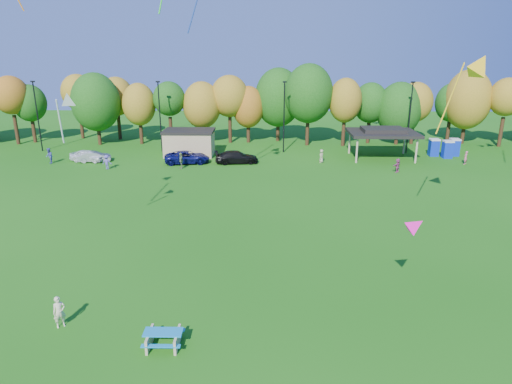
{
  "coord_description": "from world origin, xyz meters",
  "views": [
    {
      "loc": [
        -0.16,
        -18.64,
        13.3
      ],
      "look_at": [
        -0.76,
        6.0,
        5.39
      ],
      "focal_mm": 32.0,
      "sensor_mm": 36.0,
      "label": 1
    }
  ],
  "objects_px": {
    "car_c": "(187,157)",
    "car_d": "(237,157)",
    "porta_potties": "(445,148)",
    "picnic_table": "(164,338)",
    "car_b": "(94,157)",
    "car_a": "(88,156)",
    "kite_flyer": "(59,312)"
  },
  "relations": [
    {
      "from": "car_a",
      "to": "car_b",
      "type": "distance_m",
      "value": 0.84
    },
    {
      "from": "porta_potties",
      "to": "car_a",
      "type": "bearing_deg",
      "value": -175.17
    },
    {
      "from": "car_b",
      "to": "porta_potties",
      "type": "bearing_deg",
      "value": -99.84
    },
    {
      "from": "car_c",
      "to": "picnic_table",
      "type": "bearing_deg",
      "value": 179.14
    },
    {
      "from": "picnic_table",
      "to": "kite_flyer",
      "type": "relative_size",
      "value": 1.09
    },
    {
      "from": "kite_flyer",
      "to": "car_a",
      "type": "height_order",
      "value": "kite_flyer"
    },
    {
      "from": "picnic_table",
      "to": "car_a",
      "type": "bearing_deg",
      "value": 115.06
    },
    {
      "from": "car_c",
      "to": "car_d",
      "type": "height_order",
      "value": "car_d"
    },
    {
      "from": "car_c",
      "to": "car_d",
      "type": "bearing_deg",
      "value": -96.77
    },
    {
      "from": "car_b",
      "to": "car_d",
      "type": "xyz_separation_m",
      "value": [
        17.14,
        -0.3,
        0.11
      ]
    },
    {
      "from": "car_b",
      "to": "picnic_table",
      "type": "bearing_deg",
      "value": -170.3
    },
    {
      "from": "porta_potties",
      "to": "picnic_table",
      "type": "height_order",
      "value": "porta_potties"
    },
    {
      "from": "porta_potties",
      "to": "car_b",
      "type": "relative_size",
      "value": 0.99
    },
    {
      "from": "kite_flyer",
      "to": "car_c",
      "type": "height_order",
      "value": "kite_flyer"
    },
    {
      "from": "car_a",
      "to": "car_b",
      "type": "xyz_separation_m",
      "value": [
        0.84,
        -0.08,
        -0.09
      ]
    },
    {
      "from": "car_a",
      "to": "car_d",
      "type": "bearing_deg",
      "value": -80.6
    },
    {
      "from": "picnic_table",
      "to": "kite_flyer",
      "type": "distance_m",
      "value": 5.63
    },
    {
      "from": "car_d",
      "to": "kite_flyer",
      "type": "bearing_deg",
      "value": 161.3
    },
    {
      "from": "porta_potties",
      "to": "car_a",
      "type": "distance_m",
      "value": 44.11
    },
    {
      "from": "car_a",
      "to": "car_d",
      "type": "xyz_separation_m",
      "value": [
        17.98,
        -0.38,
        0.03
      ]
    },
    {
      "from": "kite_flyer",
      "to": "car_a",
      "type": "xyz_separation_m",
      "value": [
        -11.41,
        33.7,
        -0.11
      ]
    },
    {
      "from": "kite_flyer",
      "to": "car_a",
      "type": "distance_m",
      "value": 35.58
    },
    {
      "from": "kite_flyer",
      "to": "car_d",
      "type": "bearing_deg",
      "value": 42.28
    },
    {
      "from": "porta_potties",
      "to": "car_b",
      "type": "bearing_deg",
      "value": -174.96
    },
    {
      "from": "car_d",
      "to": "picnic_table",
      "type": "bearing_deg",
      "value": 170.59
    },
    {
      "from": "car_b",
      "to": "car_d",
      "type": "distance_m",
      "value": 17.15
    },
    {
      "from": "picnic_table",
      "to": "car_b",
      "type": "height_order",
      "value": "car_b"
    },
    {
      "from": "car_a",
      "to": "car_b",
      "type": "height_order",
      "value": "car_a"
    },
    {
      "from": "car_d",
      "to": "car_a",
      "type": "bearing_deg",
      "value": 81.24
    },
    {
      "from": "kite_flyer",
      "to": "picnic_table",
      "type": "bearing_deg",
      "value": -51.04
    },
    {
      "from": "picnic_table",
      "to": "car_a",
      "type": "relative_size",
      "value": 0.43
    },
    {
      "from": "car_a",
      "to": "car_b",
      "type": "relative_size",
      "value": 1.1
    }
  ]
}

